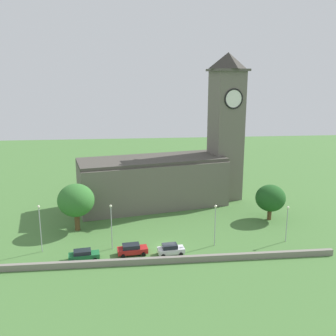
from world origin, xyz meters
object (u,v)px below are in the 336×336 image
object	(u,v)px
car_red	(132,249)
streetlamp_west_end	(40,221)
streetlamp_central	(215,219)
tree_churchyard	(270,198)
church	(172,167)
streetlamp_east_mid	(287,218)
car_white	(171,249)
tree_by_tower	(76,200)
car_green	(84,255)
streetlamp_west_mid	(111,220)

from	to	relation	value
car_red	streetlamp_west_end	xyz separation A→B (m)	(-14.43, 2.52, 4.28)
streetlamp_central	tree_churchyard	size ratio (longest dim) A/B	1.01
church	car_red	distance (m)	27.37
car_red	streetlamp_east_mid	world-z (taller)	streetlamp_east_mid
streetlamp_east_mid	church	bearing A→B (deg)	127.09
streetlamp_west_end	car_white	bearing A→B (deg)	-8.92
tree_by_tower	tree_churchyard	size ratio (longest dim) A/B	1.25
streetlamp_central	tree_churchyard	world-z (taller)	streetlamp_central
car_white	streetlamp_east_mid	bearing A→B (deg)	8.20
car_green	streetlamp_west_mid	size ratio (longest dim) A/B	0.64
car_green	car_white	bearing A→B (deg)	1.66
car_green	car_red	size ratio (longest dim) A/B	0.98
car_white	streetlamp_east_mid	world-z (taller)	streetlamp_east_mid
church	streetlamp_west_mid	size ratio (longest dim) A/B	4.96
car_white	streetlamp_central	bearing A→B (deg)	18.76
car_red	tree_churchyard	world-z (taller)	tree_churchyard
tree_by_tower	streetlamp_east_mid	bearing A→B (deg)	-13.62
car_red	streetlamp_central	world-z (taller)	streetlamp_central
streetlamp_west_mid	streetlamp_east_mid	world-z (taller)	streetlamp_west_mid
streetlamp_west_end	tree_churchyard	size ratio (longest dim) A/B	1.12
streetlamp_west_mid	streetlamp_east_mid	size ratio (longest dim) A/B	1.20
church	tree_churchyard	xyz separation A→B (m)	(18.00, -12.21, -3.76)
church	car_red	xyz separation A→B (m)	(-9.15, -24.76, -7.27)
car_white	streetlamp_west_mid	xyz separation A→B (m)	(-9.29, 3.13, 4.11)
church	tree_churchyard	size ratio (longest dim) A/B	5.36
car_white	car_green	bearing A→B (deg)	-178.34
car_green	streetlamp_west_end	bearing A→B (deg)	152.68
streetlamp_west_end	streetlamp_west_mid	xyz separation A→B (m)	(11.20, -0.09, -0.16)
car_red	car_green	bearing A→B (deg)	-171.67
car_red	streetlamp_west_mid	bearing A→B (deg)	143.03
car_green	streetlamp_east_mid	bearing A→B (deg)	5.59
streetlamp_west_mid	tree_churchyard	world-z (taller)	streetlamp_west_mid
streetlamp_east_mid	tree_churchyard	distance (m)	10.38
streetlamp_west_end	tree_churchyard	bearing A→B (deg)	13.55
car_green	tree_by_tower	bearing A→B (deg)	101.32
church	tree_churchyard	distance (m)	22.08
streetlamp_west_end	tree_by_tower	world-z (taller)	tree_by_tower
car_white	tree_churchyard	bearing A→B (deg)	32.13
car_green	streetlamp_west_end	world-z (taller)	streetlamp_west_end
church	streetlamp_central	size ratio (longest dim) A/B	5.30
streetlamp_west_end	streetlamp_central	size ratio (longest dim) A/B	1.11
car_red	tree_churchyard	bearing A→B (deg)	24.80
car_white	tree_churchyard	xyz separation A→B (m)	(21.08, 13.24, 3.49)
tree_by_tower	tree_churchyard	world-z (taller)	tree_by_tower
streetlamp_central	tree_churchyard	xyz separation A→B (m)	(13.42, 10.64, -0.35)
church	tree_by_tower	size ratio (longest dim) A/B	4.30
streetlamp_east_mid	streetlamp_west_end	bearing A→B (deg)	179.55
streetlamp_west_mid	car_white	bearing A→B (deg)	-18.59
car_green	car_white	size ratio (longest dim) A/B	1.12
church	car_white	distance (m)	26.65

